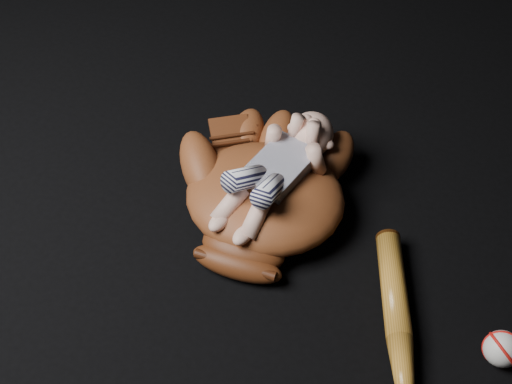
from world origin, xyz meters
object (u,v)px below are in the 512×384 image
baseball_glove (265,191)px  baseball (502,349)px  newborn_baby (272,172)px  baseball_bat (401,353)px

baseball_glove → baseball: size_ratio=7.07×
baseball_glove → newborn_baby: 0.05m
newborn_baby → baseball_bat: (0.34, -0.23, -0.10)m
baseball_bat → baseball: baseball is taller
baseball_glove → newborn_baby: size_ratio=1.32×
baseball_glove → baseball: baseball_glove is taller
baseball_glove → baseball_bat: 0.42m
newborn_baby → baseball: (0.50, -0.16, -0.09)m
baseball_bat → newborn_baby: bearing=145.7°
newborn_baby → baseball: newborn_baby is taller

